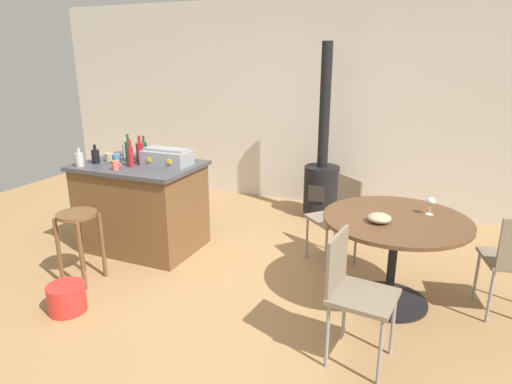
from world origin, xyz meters
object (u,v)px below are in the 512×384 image
Objects in this scene: wood_stove at (322,177)px; wine_glass at (431,202)px; wooden_stool at (79,231)px; bottle_0 at (79,159)px; bottle_4 at (131,156)px; bottle_1 at (129,151)px; folding_chair_near at (353,288)px; cup_2 at (132,160)px; toolbox at (167,157)px; bottle_3 at (125,150)px; folding_chair_left at (338,213)px; serving_bowl at (379,218)px; bottle_6 at (96,156)px; dining_table at (394,238)px; plastic_bucket at (67,298)px; kitchen_island at (142,206)px; bottle_2 at (140,151)px; cup_1 at (116,165)px; cup_3 at (117,159)px; cup_0 at (110,157)px; bottle_5 at (144,150)px.

wine_glass is at bearing -51.39° from wood_stove.
bottle_0 is (-0.42, 0.52, 0.50)m from wooden_stool.
bottle_1 is at bearing 132.67° from bottle_4.
wood_stove reaches higher than folding_chair_near.
bottle_4 is at bearing -55.44° from cup_2.
bottle_1 is (-0.11, 0.89, 0.54)m from wooden_stool.
wine_glass is at bearing 3.51° from bottle_4.
toolbox is 0.66m from bottle_3.
folding_chair_left is at bearing 18.09° from bottle_0.
serving_bowl is (2.80, -0.53, -0.20)m from bottle_3.
wine_glass is at bearing 3.36° from bottle_6.
plastic_bucket is at bearing -154.15° from dining_table.
bottle_3 is at bearing 146.13° from kitchen_island.
bottle_2 is 0.39m from cup_1.
folding_chair_near is 1.51m from folding_chair_left.
toolbox is at bearing 16.00° from cup_2.
cup_3 is at bearing 167.10° from bottle_4.
cup_3 is (0.15, -0.07, 0.01)m from cup_0.
wood_stove reaches higher than wooden_stool.
serving_bowl reaches higher than wooden_stool.
wood_stove is at bearing 52.02° from cup_1.
folding_chair_near is 2.80m from wood_stove.
plastic_bucket is (-0.10, -1.36, -0.88)m from toolbox.
bottle_5 reaches higher than toolbox.
bottle_0 is at bearing -158.99° from bottle_4.
bottle_5 is at bearing 176.46° from wine_glass.
wine_glass is at bearing -0.75° from toolbox.
bottle_3 is 0.65× the size of plastic_bucket.
bottle_2 reaches higher than wooden_stool.
bottle_6 is 0.40m from cup_1.
bottle_5 is at bearing 67.55° from cup_3.
folding_chair_near is 2.98m from bottle_0.
bottle_2 is 2.54m from serving_bowl.
dining_table is at bearing -4.24° from bottle_1.
toolbox is at bearing 170.28° from serving_bowl.
plastic_bucket is (-1.28, -2.96, -0.40)m from wood_stove.
folding_chair_near is at bearing -18.84° from cup_3.
wooden_stool is at bearing -147.01° from folding_chair_left.
bottle_4 is (-2.39, 0.84, 0.50)m from folding_chair_near.
folding_chair_near is at bearing -20.95° from cup_2.
dining_table is 4.02× the size of bottle_1.
cup_1 is at bearing -71.22° from bottle_1.
bottle_4 is (0.36, -0.36, 0.04)m from bottle_3.
dining_table is 2.96m from bottle_3.
bottle_3 is 1.78× the size of cup_2.
bottle_0 is 0.52m from bottle_4.
wood_stove is at bearing 116.00° from serving_bowl.
kitchen_island is 11.36× the size of cup_2.
bottle_1 reaches higher than serving_bowl.
dining_table is at bearing 25.85° from plastic_bucket.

